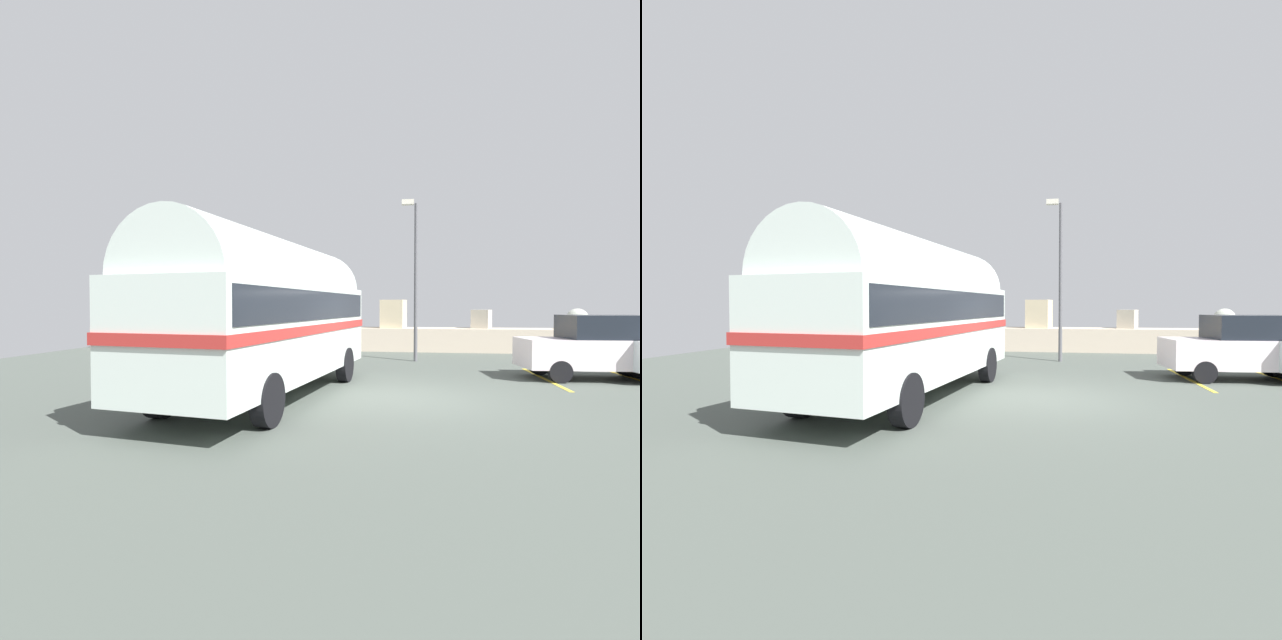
% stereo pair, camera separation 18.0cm
% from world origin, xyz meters
% --- Properties ---
extents(ground, '(32.00, 26.00, 0.02)m').
position_xyz_m(ground, '(0.00, 0.00, 0.01)').
color(ground, '#49504A').
extents(breakwater, '(31.36, 2.11, 2.44)m').
position_xyz_m(breakwater, '(0.07, 11.80, 0.71)').
color(breakwater, '#C1B19B').
rests_on(breakwater, ground).
extents(vintage_coach, '(3.76, 8.86, 3.70)m').
position_xyz_m(vintage_coach, '(-3.15, -0.34, 2.05)').
color(vintage_coach, black).
rests_on(vintage_coach, ground).
extents(parked_car_nearest, '(4.20, 1.97, 1.86)m').
position_xyz_m(parked_car_nearest, '(5.52, 3.60, 0.97)').
color(parked_car_nearest, black).
rests_on(parked_car_nearest, ground).
extents(lamp_post, '(0.63, 0.89, 6.06)m').
position_xyz_m(lamp_post, '(0.48, 7.28, 3.43)').
color(lamp_post, '#5B5B60').
rests_on(lamp_post, ground).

